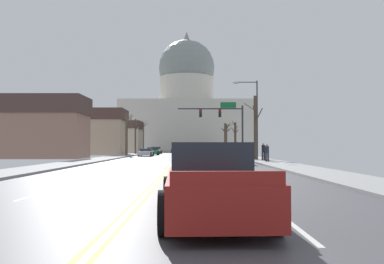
{
  "coord_description": "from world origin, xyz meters",
  "views": [
    {
      "loc": [
        1.5,
        -36.72,
        1.58
      ],
      "look_at": [
        1.43,
        34.16,
        3.89
      ],
      "focal_mm": 38.14,
      "sensor_mm": 36.0,
      "label": 1
    }
  ],
  "objects_px": {
    "sedan_near_03": "(195,160)",
    "sedan_near_05": "(200,173)",
    "sedan_near_01": "(231,156)",
    "pedestrian_00": "(264,151)",
    "sedan_oncoming_01": "(153,151)",
    "sedan_oncoming_03": "(176,150)",
    "street_lamp_right": "(254,112)",
    "sedan_near_00": "(195,155)",
    "sedan_oncoming_00": "(146,153)",
    "pickup_truck_near_06": "(212,184)",
    "signal_gantry": "(224,118)",
    "sedan_near_04": "(198,165)",
    "sedan_oncoming_02": "(157,150)",
    "pedestrian_01": "(268,152)",
    "sedan_near_02": "(238,157)"
  },
  "relations": [
    {
      "from": "sedan_oncoming_01",
      "to": "sedan_oncoming_03",
      "type": "bearing_deg",
      "value": 82.14
    },
    {
      "from": "sedan_near_00",
      "to": "signal_gantry",
      "type": "bearing_deg",
      "value": 45.26
    },
    {
      "from": "sedan_near_01",
      "to": "sedan_near_03",
      "type": "relative_size",
      "value": 0.96
    },
    {
      "from": "sedan_near_05",
      "to": "sedan_oncoming_03",
      "type": "relative_size",
      "value": 0.95
    },
    {
      "from": "sedan_near_01",
      "to": "sedan_oncoming_00",
      "type": "height_order",
      "value": "sedan_near_01"
    },
    {
      "from": "sedan_near_05",
      "to": "sedan_oncoming_01",
      "type": "xyz_separation_m",
      "value": [
        -6.73,
        52.06,
        0.03
      ]
    },
    {
      "from": "pickup_truck_near_06",
      "to": "sedan_near_05",
      "type": "bearing_deg",
      "value": 91.57
    },
    {
      "from": "pedestrian_01",
      "to": "sedan_near_05",
      "type": "bearing_deg",
      "value": -106.78
    },
    {
      "from": "street_lamp_right",
      "to": "sedan_oncoming_01",
      "type": "relative_size",
      "value": 1.91
    },
    {
      "from": "signal_gantry",
      "to": "sedan_oncoming_00",
      "type": "distance_m",
      "value": 14.91
    },
    {
      "from": "sedan_near_00",
      "to": "sedan_near_05",
      "type": "relative_size",
      "value": 1.05
    },
    {
      "from": "sedan_near_02",
      "to": "sedan_oncoming_00",
      "type": "bearing_deg",
      "value": 112.7
    },
    {
      "from": "sedan_near_04",
      "to": "sedan_near_05",
      "type": "relative_size",
      "value": 0.98
    },
    {
      "from": "sedan_near_01",
      "to": "pedestrian_00",
      "type": "height_order",
      "value": "pedestrian_00"
    },
    {
      "from": "sedan_near_03",
      "to": "pedestrian_00",
      "type": "relative_size",
      "value": 2.62
    },
    {
      "from": "sedan_near_05",
      "to": "sedan_oncoming_01",
      "type": "relative_size",
      "value": 1.05
    },
    {
      "from": "sedan_near_00",
      "to": "sedan_near_05",
      "type": "bearing_deg",
      "value": -90.06
    },
    {
      "from": "sedan_near_04",
      "to": "pedestrian_01",
      "type": "xyz_separation_m",
      "value": [
        6.42,
        15.53,
        0.47
      ]
    },
    {
      "from": "street_lamp_right",
      "to": "sedan_near_05",
      "type": "height_order",
      "value": "street_lamp_right"
    },
    {
      "from": "street_lamp_right",
      "to": "sedan_oncoming_02",
      "type": "bearing_deg",
      "value": 110.14
    },
    {
      "from": "sedan_near_00",
      "to": "sedan_oncoming_02",
      "type": "distance_m",
      "value": 33.08
    },
    {
      "from": "sedan_near_00",
      "to": "sedan_near_03",
      "type": "height_order",
      "value": "sedan_near_03"
    },
    {
      "from": "sedan_oncoming_02",
      "to": "sedan_oncoming_00",
      "type": "bearing_deg",
      "value": -89.4
    },
    {
      "from": "sedan_near_03",
      "to": "sedan_near_05",
      "type": "relative_size",
      "value": 0.99
    },
    {
      "from": "street_lamp_right",
      "to": "sedan_near_00",
      "type": "xyz_separation_m",
      "value": [
        -6.06,
        3.71,
        -4.4
      ]
    },
    {
      "from": "sedan_near_05",
      "to": "sedan_oncoming_03",
      "type": "xyz_separation_m",
      "value": [
        -3.74,
        73.76,
        0.06
      ]
    },
    {
      "from": "street_lamp_right",
      "to": "signal_gantry",
      "type": "bearing_deg",
      "value": 108.81
    },
    {
      "from": "street_lamp_right",
      "to": "sedan_oncoming_02",
      "type": "xyz_separation_m",
      "value": [
        -13.2,
        36.01,
        -4.34
      ]
    },
    {
      "from": "sedan_oncoming_03",
      "to": "sedan_near_05",
      "type": "bearing_deg",
      "value": -87.1
    },
    {
      "from": "sedan_near_04",
      "to": "sedan_oncoming_02",
      "type": "relative_size",
      "value": 0.95
    },
    {
      "from": "sedan_near_03",
      "to": "pickup_truck_near_06",
      "type": "relative_size",
      "value": 0.83
    },
    {
      "from": "sedan_near_04",
      "to": "sedan_oncoming_02",
      "type": "bearing_deg",
      "value": 97.09
    },
    {
      "from": "sedan_near_01",
      "to": "pickup_truck_near_06",
      "type": "height_order",
      "value": "pickup_truck_near_06"
    },
    {
      "from": "sedan_near_05",
      "to": "pedestrian_00",
      "type": "bearing_deg",
      "value": 74.65
    },
    {
      "from": "pedestrian_00",
      "to": "sedan_oncoming_03",
      "type": "bearing_deg",
      "value": 101.58
    },
    {
      "from": "sedan_oncoming_02",
      "to": "pedestrian_01",
      "type": "bearing_deg",
      "value": -71.98
    },
    {
      "from": "sedan_near_02",
      "to": "sedan_near_01",
      "type": "bearing_deg",
      "value": 89.88
    },
    {
      "from": "street_lamp_right",
      "to": "sedan_oncoming_03",
      "type": "height_order",
      "value": "street_lamp_right"
    },
    {
      "from": "signal_gantry",
      "to": "sedan_near_04",
      "type": "relative_size",
      "value": 1.82
    },
    {
      "from": "sedan_oncoming_00",
      "to": "sedan_near_05",
      "type": "bearing_deg",
      "value": -81.03
    },
    {
      "from": "signal_gantry",
      "to": "pedestrian_01",
      "type": "relative_size",
      "value": 4.98
    },
    {
      "from": "signal_gantry",
      "to": "pedestrian_00",
      "type": "bearing_deg",
      "value": -74.41
    },
    {
      "from": "sedan_oncoming_00",
      "to": "pedestrian_00",
      "type": "bearing_deg",
      "value": -56.21
    },
    {
      "from": "street_lamp_right",
      "to": "sedan_near_02",
      "type": "relative_size",
      "value": 1.88
    },
    {
      "from": "sedan_near_04",
      "to": "sedan_oncoming_03",
      "type": "xyz_separation_m",
      "value": [
        -3.74,
        68.03,
        0.06
      ]
    },
    {
      "from": "sedan_near_02",
      "to": "pickup_truck_near_06",
      "type": "relative_size",
      "value": 0.81
    },
    {
      "from": "sedan_near_05",
      "to": "sedan_oncoming_02",
      "type": "xyz_separation_m",
      "value": [
        -7.11,
        62.82,
        0.05
      ]
    },
    {
      "from": "street_lamp_right",
      "to": "sedan_near_03",
      "type": "height_order",
      "value": "street_lamp_right"
    },
    {
      "from": "sedan_oncoming_03",
      "to": "pedestrian_00",
      "type": "relative_size",
      "value": 2.77
    },
    {
      "from": "sedan_oncoming_01",
      "to": "sedan_near_05",
      "type": "bearing_deg",
      "value": -82.63
    }
  ]
}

